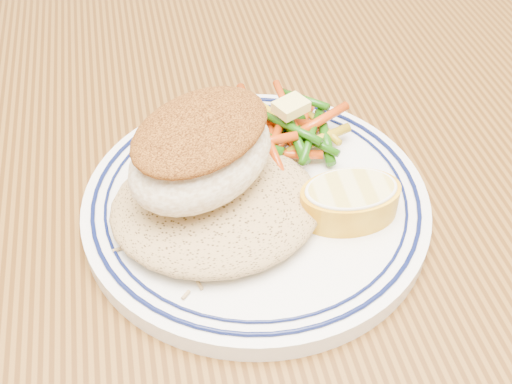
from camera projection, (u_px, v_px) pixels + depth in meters
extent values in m
cube|color=#492B0E|center=(313.00, 219.00, 0.49)|extent=(1.50, 0.90, 0.04)
cylinder|color=white|center=(256.00, 204.00, 0.46)|extent=(0.25, 0.25, 0.01)
torus|color=#0A113F|center=(256.00, 196.00, 0.46)|extent=(0.23, 0.23, 0.00)
torus|color=#0A113F|center=(256.00, 196.00, 0.46)|extent=(0.21, 0.21, 0.00)
ellipsoid|color=#A68553|center=(216.00, 202.00, 0.43)|extent=(0.14, 0.13, 0.03)
ellipsoid|color=#F3E7C9|center=(201.00, 157.00, 0.42)|extent=(0.14, 0.13, 0.05)
ellipsoid|color=brown|center=(201.00, 130.00, 0.41)|extent=(0.13, 0.12, 0.02)
cylinder|color=#BC3A09|center=(284.00, 137.00, 0.50)|extent=(0.06, 0.02, 0.01)
cylinder|color=#BC3A09|center=(286.00, 137.00, 0.50)|extent=(0.04, 0.04, 0.01)
cylinder|color=#BC3A09|center=(302.00, 124.00, 0.51)|extent=(0.03, 0.04, 0.01)
cylinder|color=#184E09|center=(278.00, 132.00, 0.50)|extent=(0.05, 0.03, 0.01)
cylinder|color=#BC3A09|center=(267.00, 151.00, 0.48)|extent=(0.01, 0.06, 0.01)
cylinder|color=#BC3A09|center=(289.00, 154.00, 0.48)|extent=(0.05, 0.02, 0.01)
cylinder|color=#AA8912|center=(321.00, 125.00, 0.50)|extent=(0.02, 0.06, 0.01)
cylinder|color=#BC3A09|center=(273.00, 139.00, 0.49)|extent=(0.01, 0.06, 0.01)
cylinder|color=#184E09|center=(292.00, 125.00, 0.50)|extent=(0.03, 0.06, 0.01)
cylinder|color=#AA8912|center=(318.00, 140.00, 0.49)|extent=(0.06, 0.02, 0.01)
cylinder|color=#184E09|center=(325.00, 136.00, 0.49)|extent=(0.01, 0.06, 0.01)
cylinder|color=#BC3A09|center=(279.00, 122.00, 0.50)|extent=(0.05, 0.02, 0.01)
cylinder|color=#184E09|center=(252.00, 126.00, 0.49)|extent=(0.03, 0.05, 0.01)
cylinder|color=#184E09|center=(278.00, 124.00, 0.50)|extent=(0.05, 0.04, 0.01)
cylinder|color=#BC3A09|center=(270.00, 148.00, 0.47)|extent=(0.04, 0.05, 0.01)
cylinder|color=#AA8912|center=(267.00, 109.00, 0.51)|extent=(0.04, 0.06, 0.01)
cylinder|color=#184E09|center=(253.00, 144.00, 0.48)|extent=(0.04, 0.04, 0.01)
cylinder|color=#184E09|center=(313.00, 141.00, 0.48)|extent=(0.03, 0.04, 0.01)
cylinder|color=#184E09|center=(310.00, 138.00, 0.48)|extent=(0.03, 0.05, 0.01)
cylinder|color=#184E09|center=(294.00, 132.00, 0.48)|extent=(0.01, 0.06, 0.02)
cylinder|color=#184E09|center=(303.00, 99.00, 0.51)|extent=(0.04, 0.04, 0.01)
cylinder|color=#BC3A09|center=(323.00, 119.00, 0.49)|extent=(0.05, 0.03, 0.01)
cylinder|color=#BC3A09|center=(270.00, 144.00, 0.47)|extent=(0.01, 0.06, 0.01)
cylinder|color=#BC3A09|center=(264.00, 142.00, 0.47)|extent=(0.05, 0.01, 0.01)
cylinder|color=#184E09|center=(292.00, 128.00, 0.48)|extent=(0.04, 0.05, 0.01)
cylinder|color=#BC3A09|center=(287.00, 108.00, 0.50)|extent=(0.01, 0.06, 0.01)
cylinder|color=#BC3A09|center=(246.00, 103.00, 0.50)|extent=(0.01, 0.06, 0.01)
cube|color=#FAEA7A|center=(291.00, 107.00, 0.48)|extent=(0.03, 0.03, 0.01)
torus|color=white|center=(351.00, 189.00, 0.43)|extent=(0.06, 0.06, 0.00)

